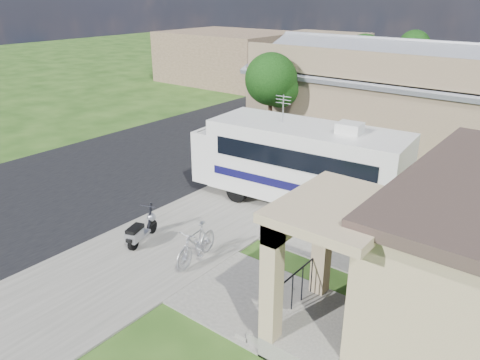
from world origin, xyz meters
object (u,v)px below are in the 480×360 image
Objects in this scene: bicycle at (196,246)px; van at (332,89)px; motorhome at (298,161)px; garden_hose at (302,306)px; scooter at (140,231)px; pickup_truck at (271,113)px; shrub at (413,231)px.

van is at bearing 100.29° from bicycle.
garden_hose is at bearing -61.96° from motorhome.
garden_hose is at bearing -14.81° from scooter.
motorhome is 10.53m from pickup_truck.
scooter is 0.26× the size of van.
motorhome is 5.90m from scooter.
garden_hose is (3.27, -5.03, -1.55)m from motorhome.
van is at bearing 84.58° from scooter.
pickup_truck reaches higher than garden_hose.
bicycle reaches higher than garden_hose.
motorhome is at bearing 117.92° from pickup_truck.
bicycle is at bearing -10.41° from scooter.
bicycle is 3.44m from garden_hose.
bicycle is 0.34× the size of pickup_truck.
pickup_truck is (-11.52, 10.45, -0.78)m from shrub.
pickup_truck is (-6.56, 13.14, 0.19)m from bicycle.
motorhome reaches higher than garden_hose.
van is at bearing 116.16° from garden_hose.
van is (-4.88, 21.33, 0.40)m from scooter.
motorhome is 1.44× the size of pickup_truck.
shrub is 1.62× the size of bicycle.
van reaches higher than pickup_truck.
pickup_truck is 12.98× the size of garden_hose.
scooter is 3.71× the size of garden_hose.
scooter is 21.88m from van.
garden_hose is (-1.55, -2.64, -1.42)m from shrub.
shrub is at bearing 20.63° from bicycle.
motorhome reaches higher than bicycle.
garden_hose is (9.97, -13.09, -0.65)m from pickup_truck.
garden_hose is (3.41, 0.05, -0.46)m from bicycle.
van is (-6.90, 21.05, 0.31)m from bicycle.
motorhome reaches higher than shrub.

